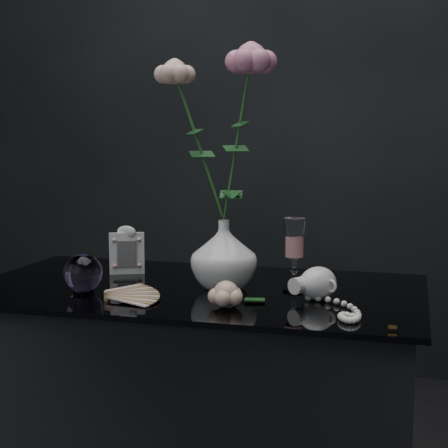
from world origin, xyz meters
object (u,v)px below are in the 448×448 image
(paperweight, at_px, (83,273))
(pearl_jar, at_px, (318,282))
(loose_rose, at_px, (226,294))
(picture_frame, at_px, (127,250))
(wine_glass, at_px, (294,255))
(vase, at_px, (224,255))

(paperweight, height_order, pearl_jar, paperweight)
(loose_rose, bearing_deg, picture_frame, 161.03)
(wine_glass, xyz_separation_m, picture_frame, (-0.45, 0.08, -0.02))
(picture_frame, relative_size, loose_rose, 0.77)
(paperweight, bearing_deg, wine_glass, 16.65)
(picture_frame, xyz_separation_m, pearl_jar, (0.51, -0.14, -0.02))
(picture_frame, height_order, loose_rose, picture_frame)
(wine_glass, height_order, paperweight, wine_glass)
(vase, bearing_deg, paperweight, -158.13)
(picture_frame, distance_m, pearl_jar, 0.53)
(vase, distance_m, loose_rose, 0.18)
(picture_frame, bearing_deg, paperweight, -116.71)
(wine_glass, distance_m, picture_frame, 0.45)
(vase, distance_m, picture_frame, 0.30)
(vase, height_order, pearl_jar, vase)
(wine_glass, relative_size, loose_rose, 1.04)
(wine_glass, bearing_deg, loose_rose, -120.98)
(vase, distance_m, pearl_jar, 0.23)
(vase, xyz_separation_m, paperweight, (-0.30, -0.12, -0.04))
(wine_glass, xyz_separation_m, loose_rose, (-0.11, -0.18, -0.06))
(paperweight, xyz_separation_m, pearl_jar, (0.52, 0.08, -0.01))
(pearl_jar, bearing_deg, picture_frame, -163.65)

